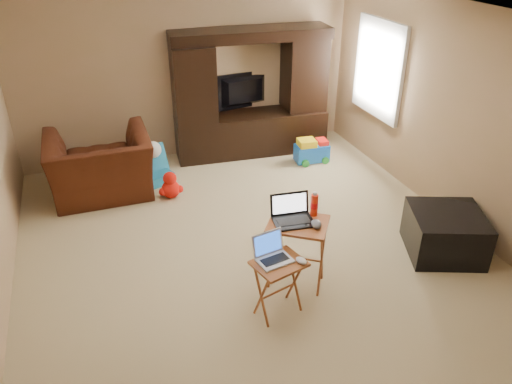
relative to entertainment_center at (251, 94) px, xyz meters
name	(u,v)px	position (x,y,z in m)	size (l,w,h in m)	color
floor	(250,245)	(-0.86, -2.43, -0.95)	(5.50, 5.50, 0.00)	beige
ceiling	(248,16)	(-0.86, -2.43, 1.55)	(5.50, 5.50, 0.00)	silver
wall_back	(188,73)	(-0.86, 0.32, 0.30)	(5.00, 5.00, 0.00)	tan
wall_front	(410,330)	(-0.86, -5.18, 0.30)	(5.00, 5.00, 0.00)	tan
wall_right	(452,115)	(1.64, -2.43, 0.30)	(5.50, 5.50, 0.00)	tan
window_pane	(380,69)	(1.62, -0.88, 0.45)	(1.20, 1.20, 0.00)	white
window_frame	(379,69)	(1.60, -0.88, 0.45)	(0.06, 1.14, 1.34)	white
entertainment_center	(251,94)	(0.00, 0.00, 0.00)	(2.31, 0.58, 1.89)	black
television	(246,92)	(0.00, 0.23, -0.04)	(0.96, 0.13, 0.55)	black
recliner	(100,166)	(-2.31, -0.64, -0.53)	(1.29, 1.13, 0.84)	#4A1A10
child_rocker	(156,166)	(-1.58, -0.52, -0.70)	(0.37, 0.43, 0.50)	#19678D
plush_toy	(170,185)	(-1.48, -1.03, -0.76)	(0.34, 0.28, 0.37)	red
push_toy	(312,150)	(0.74, -0.66, -0.76)	(0.51, 0.36, 0.38)	blue
ottoman	(445,233)	(1.11, -3.26, -0.70)	(0.76, 0.76, 0.49)	black
tray_table_left	(278,288)	(-0.97, -3.54, -0.66)	(0.44, 0.35, 0.58)	#A45827
tray_table_right	(297,254)	(-0.64, -3.21, -0.58)	(0.56, 0.45, 0.73)	brown
laptop_left	(275,250)	(-1.00, -3.51, -0.25)	(0.30, 0.25, 0.24)	silver
laptop_right	(294,212)	(-0.68, -3.19, -0.10)	(0.38, 0.31, 0.24)	black
mouse_left	(301,261)	(-0.79, -3.61, -0.35)	(0.07, 0.12, 0.05)	silver
mouse_right	(316,224)	(-0.51, -3.33, -0.19)	(0.09, 0.15, 0.06)	#444449
water_bottle	(314,205)	(-0.44, -3.13, -0.11)	(0.07, 0.07, 0.22)	red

